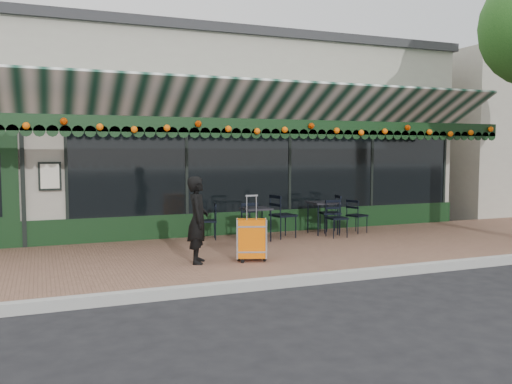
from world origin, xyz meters
name	(u,v)px	position (x,y,z in m)	size (l,w,h in m)	color
ground	(317,282)	(0.00, 0.00, 0.00)	(80.00, 80.00, 0.00)	black
sidewalk	(266,254)	(0.00, 2.00, 0.07)	(18.00, 4.00, 0.15)	brown
curb	(320,278)	(0.00, -0.08, 0.07)	(18.00, 0.16, 0.15)	#9E9E99
restaurant_building	(186,141)	(0.00, 7.84, 2.27)	(12.00, 9.60, 4.50)	#9D9488
woman	(198,220)	(-1.50, 1.33, 0.86)	(0.52, 0.34, 1.42)	black
suitcase	(252,239)	(-0.63, 1.15, 0.52)	(0.54, 0.41, 1.10)	orange
cafe_table_a	(323,205)	(1.91, 3.32, 0.79)	(0.58, 0.58, 0.71)	black
cafe_table_b	(256,211)	(0.20, 3.02, 0.76)	(0.55, 0.55, 0.68)	black
chair_a_left	(330,213)	(2.17, 3.45, 0.58)	(0.43, 0.43, 0.86)	black
chair_a_right	(357,216)	(2.69, 3.16, 0.53)	(0.38, 0.38, 0.77)	black
chair_a_front	(337,218)	(1.96, 2.81, 0.55)	(0.40, 0.40, 0.80)	black
chair_b_left	(207,221)	(-0.68, 3.54, 0.53)	(0.38, 0.38, 0.76)	black
chair_b_right	(283,216)	(0.88, 3.16, 0.62)	(0.47, 0.47, 0.93)	black
chair_b_front	(253,223)	(0.03, 2.77, 0.55)	(0.40, 0.40, 0.81)	black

